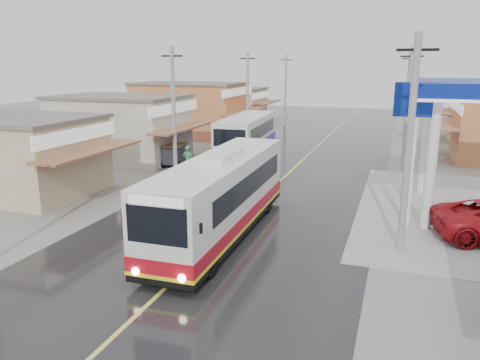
# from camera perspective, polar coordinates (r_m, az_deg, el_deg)

# --- Properties ---
(ground) EXTENTS (120.00, 120.00, 0.00)m
(ground) POSITION_cam_1_polar(r_m,az_deg,el_deg) (20.18, -1.46, -6.11)
(ground) COLOR slate
(ground) RESTS_ON ground
(road) EXTENTS (12.00, 90.00, 0.02)m
(road) POSITION_cam_1_polar(r_m,az_deg,el_deg) (34.12, 7.37, 2.16)
(road) COLOR black
(road) RESTS_ON ground
(centre_line) EXTENTS (0.15, 90.00, 0.01)m
(centre_line) POSITION_cam_1_polar(r_m,az_deg,el_deg) (34.12, 7.37, 2.18)
(centre_line) COLOR #D8CC4C
(centre_line) RESTS_ON road
(shopfronts_left) EXTENTS (11.00, 44.00, 5.20)m
(shopfronts_left) POSITION_cam_1_polar(r_m,az_deg,el_deg) (41.38, -9.68, 4.14)
(shopfronts_left) COLOR tan
(shopfronts_left) RESTS_ON ground
(utility_poles_left) EXTENTS (1.60, 50.00, 8.00)m
(utility_poles_left) POSITION_cam_1_polar(r_m,az_deg,el_deg) (37.06, -2.97, 3.18)
(utility_poles_left) COLOR gray
(utility_poles_left) RESTS_ON ground
(utility_poles_right) EXTENTS (1.60, 36.00, 8.00)m
(utility_poles_right) POSITION_cam_1_polar(r_m,az_deg,el_deg) (33.47, 19.18, 1.25)
(utility_poles_right) COLOR gray
(utility_poles_right) RESTS_ON ground
(coach_bus) EXTENTS (2.70, 11.26, 3.50)m
(coach_bus) POSITION_cam_1_polar(r_m,az_deg,el_deg) (19.16, -2.23, -1.90)
(coach_bus) COLOR silver
(coach_bus) RESTS_ON road
(second_bus) EXTENTS (3.17, 9.55, 3.12)m
(second_bus) POSITION_cam_1_polar(r_m,az_deg,el_deg) (35.28, 0.84, 5.42)
(second_bus) COLOR silver
(second_bus) RESTS_ON road
(cyclist) EXTENTS (0.76, 2.10, 2.25)m
(cyclist) POSITION_cam_1_polar(r_m,az_deg,el_deg) (28.25, -6.17, 1.24)
(cyclist) COLOR black
(cyclist) RESTS_ON ground
(tricycle_near) EXTENTS (1.59, 2.06, 1.58)m
(tricycle_near) POSITION_cam_1_polar(r_m,az_deg,el_deg) (32.58, -7.94, 3.18)
(tricycle_near) COLOR #26262D
(tricycle_near) RESTS_ON ground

